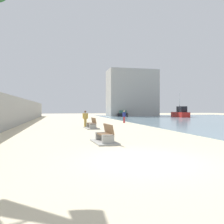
{
  "coord_description": "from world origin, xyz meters",
  "views": [
    {
      "loc": [
        -2.85,
        -7.32,
        1.78
      ],
      "look_at": [
        1.97,
        13.5,
        1.47
      ],
      "focal_mm": 36.33,
      "sensor_mm": 36.0,
      "label": 1
    }
  ],
  "objects": [
    {
      "name": "ground_plane",
      "position": [
        0.0,
        18.0,
        0.0
      ],
      "size": [
        120.0,
        120.0,
        0.0
      ],
      "primitive_type": "plane",
      "color": "beige"
    },
    {
      "name": "person_standing",
      "position": [
        -0.5,
        13.95,
        0.93
      ],
      "size": [
        0.52,
        0.23,
        1.62
      ],
      "color": "gold",
      "rests_on": "ground"
    },
    {
      "name": "bench_near",
      "position": [
        -0.56,
        4.26,
        0.23
      ],
      "size": [
        1.24,
        2.17,
        0.98
      ],
      "color": "#9E9E99",
      "rests_on": "ground"
    },
    {
      "name": "harbor_building",
      "position": [
        14.58,
        46.0,
        5.63
      ],
      "size": [
        12.0,
        6.0,
        11.25
      ],
      "primitive_type": "cube",
      "color": "#9E9E99",
      "rests_on": "ground"
    },
    {
      "name": "seawall",
      "position": [
        -7.5,
        18.0,
        1.51
      ],
      "size": [
        0.8,
        64.0,
        3.02
      ],
      "primitive_type": "cube",
      "color": "#9E9E99",
      "rests_on": "ground"
    },
    {
      "name": "person_walking",
      "position": [
        4.97,
        19.75,
        0.9
      ],
      "size": [
        0.32,
        0.46,
        1.57
      ],
      "color": "#B22D33",
      "rests_on": "ground"
    },
    {
      "name": "bench_far",
      "position": [
        -0.06,
        12.89,
        0.23
      ],
      "size": [
        1.24,
        2.17,
        0.98
      ],
      "color": "#9E9E99",
      "rests_on": "ground"
    },
    {
      "name": "boat_far_left",
      "position": [
        21.84,
        35.63,
        0.86
      ],
      "size": [
        2.62,
        6.31,
        5.24
      ],
      "color": "red",
      "rests_on": "water_bay"
    },
    {
      "name": "boat_far_right",
      "position": [
        11.73,
        43.63,
        0.54
      ],
      "size": [
        3.65,
        4.54,
        1.34
      ],
      "color": "black",
      "rests_on": "water_bay"
    }
  ]
}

